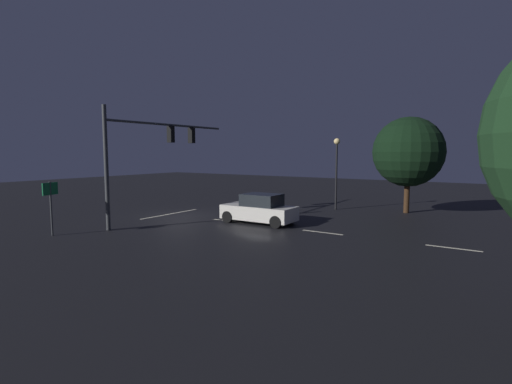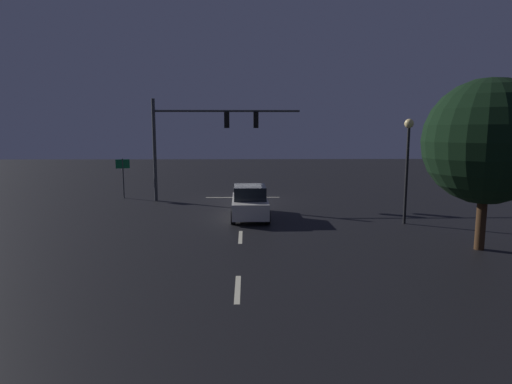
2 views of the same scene
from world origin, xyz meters
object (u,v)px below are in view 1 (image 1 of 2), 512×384
Objects in this scene: route_sign at (51,197)px; tree_left_near at (408,152)px; car_approaching at (259,209)px; street_lamp_left_kerb at (337,160)px; traffic_signal_assembly at (151,145)px.

route_sign is 21.53m from tree_left_near.
route_sign is at bearing -38.38° from car_approaching.
car_approaching is at bearing -12.21° from street_lamp_left_kerb.
traffic_signal_assembly is 7.32m from car_approaching.
traffic_signal_assembly reaches higher than tree_left_near.
route_sign is at bearing -36.87° from tree_left_near.
car_approaching is at bearing 141.62° from route_sign.
street_lamp_left_kerb reaches higher than route_sign.
traffic_signal_assembly is at bearing -34.50° from street_lamp_left_kerb.
traffic_signal_assembly is at bearing 168.73° from route_sign.
traffic_signal_assembly is 3.52× the size of route_sign.
tree_left_near is (-11.67, 11.76, -0.43)m from traffic_signal_assembly.
traffic_signal_assembly is 6.15m from route_sign.
traffic_signal_assembly is at bearing -45.22° from tree_left_near.
route_sign is (8.41, -6.66, 1.12)m from car_approaching.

